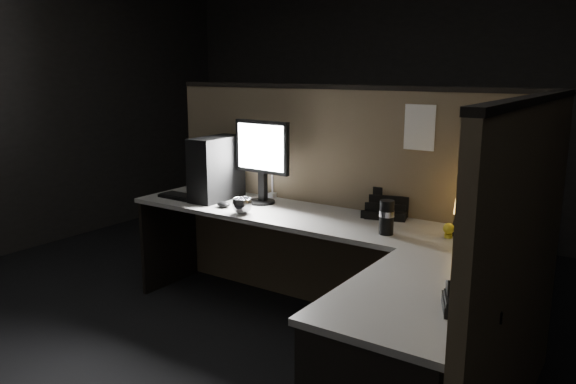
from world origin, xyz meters
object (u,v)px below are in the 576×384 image
Objects in this scene: monitor at (262,154)px; desk_phone at (471,299)px; lava_lamp at (462,207)px; pc_tower at (216,168)px; keyboard at (186,198)px.

monitor is 1.98m from desk_phone.
monitor is 1.48× the size of lava_lamp.
pc_tower reaches higher than desk_phone.
desk_phone is (2.22, -0.75, 0.04)m from keyboard.
lava_lamp is 1.03m from desk_phone.
lava_lamp is at bearing 7.14° from keyboard.
desk_phone reaches higher than keyboard.
keyboard is 1.65× the size of desk_phone.
pc_tower is at bearing -177.00° from lava_lamp.
desk_phone is at bearing -26.54° from monitor.
keyboard is (-0.51, -0.22, -0.33)m from monitor.
keyboard is at bearing 138.98° from desk_phone.
monitor is 0.65m from keyboard.
pc_tower reaches higher than lava_lamp.
lava_lamp is 1.49× the size of desk_phone.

